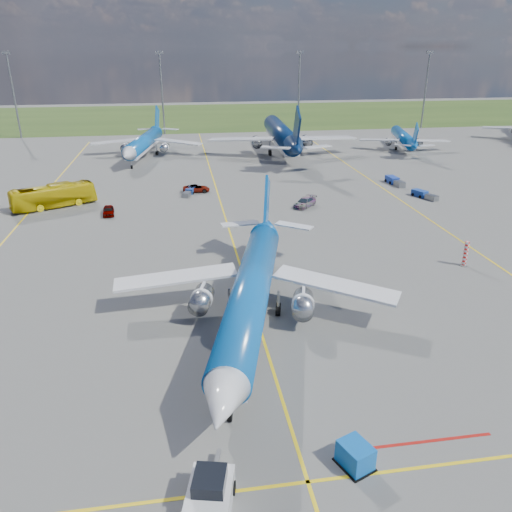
{
  "coord_description": "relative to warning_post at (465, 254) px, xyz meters",
  "views": [
    {
      "loc": [
        -6.43,
        -41.28,
        23.81
      ],
      "look_at": [
        0.82,
        5.23,
        4.0
      ],
      "focal_mm": 35.0,
      "sensor_mm": 36.0,
      "label": 1
    }
  ],
  "objects": [
    {
      "name": "ground",
      "position": [
        -26.0,
        -8.0,
        -1.5
      ],
      "size": [
        400.0,
        400.0,
        0.0
      ],
      "primitive_type": "plane",
      "color": "#545452",
      "rests_on": "ground"
    },
    {
      "name": "grass_strip",
      "position": [
        -26.0,
        142.0,
        -1.5
      ],
      "size": [
        400.0,
        80.0,
        0.01
      ],
      "primitive_type": "cube",
      "color": "#2D4719",
      "rests_on": "ground"
    },
    {
      "name": "taxiway_lines",
      "position": [
        -25.83,
        19.7,
        -1.49
      ],
      "size": [
        60.25,
        160.0,
        0.02
      ],
      "color": "yellow",
      "rests_on": "ground"
    },
    {
      "name": "floodlight_masts",
      "position": [
        -16.0,
        102.0,
        11.06
      ],
      "size": [
        202.2,
        0.5,
        22.7
      ],
      "color": "slate",
      "rests_on": "ground"
    },
    {
      "name": "warning_post",
      "position": [
        0.0,
        0.0,
        0.0
      ],
      "size": [
        0.5,
        0.5,
        3.0
      ],
      "primitive_type": "cylinder",
      "color": "red",
      "rests_on": "ground"
    },
    {
      "name": "bg_jet_nnw",
      "position": [
        -40.11,
        69.65,
        -1.5
      ],
      "size": [
        34.27,
        41.36,
        9.68
      ],
      "primitive_type": null,
      "rotation": [
        0.0,
        0.0,
        -0.18
      ],
      "color": "#0C55A8",
      "rests_on": "ground"
    },
    {
      "name": "bg_jet_n",
      "position": [
        -7.75,
        70.04,
        -1.5
      ],
      "size": [
        40.04,
        51.02,
        12.82
      ],
      "primitive_type": null,
      "rotation": [
        0.0,
        0.0,
        3.08
      ],
      "color": "#081D44",
      "rests_on": "ground"
    },
    {
      "name": "bg_jet_ne",
      "position": [
        23.6,
        70.21,
        -1.5
      ],
      "size": [
        30.13,
        35.46,
        8.04
      ],
      "primitive_type": null,
      "rotation": [
        0.0,
        0.0,
        2.9
      ],
      "color": "#0C55A8",
      "rests_on": "ground"
    },
    {
      "name": "main_airliner",
      "position": [
        -26.75,
        -9.77,
        -1.5
      ],
      "size": [
        37.78,
        44.21,
        9.96
      ],
      "primitive_type": null,
      "rotation": [
        0.0,
        0.0,
        -0.26
      ],
      "color": "#0C55A8",
      "rests_on": "ground"
    },
    {
      "name": "pushback_tug",
      "position": [
        -31.92,
        -29.2,
        -0.61
      ],
      "size": [
        3.41,
        6.62,
        2.2
      ],
      "rotation": [
        0.0,
        0.0,
        -0.23
      ],
      "color": "silver",
      "rests_on": "ground"
    },
    {
      "name": "uld_container",
      "position": [
        -22.85,
        -27.2,
        -0.7
      ],
      "size": [
        2.23,
        2.45,
        1.59
      ],
      "primitive_type": "cube",
      "rotation": [
        0.0,
        0.0,
        0.39
      ],
      "color": "blue",
      "rests_on": "ground"
    },
    {
      "name": "apron_bus",
      "position": [
        -52.53,
        31.69,
        0.31
      ],
      "size": [
        13.01,
        8.5,
        3.63
      ],
      "primitive_type": "imported",
      "rotation": [
        0.0,
        0.0,
        2.03
      ],
      "color": "gold",
      "rests_on": "ground"
    },
    {
      "name": "service_car_a",
      "position": [
        -43.53,
        26.19,
        -0.81
      ],
      "size": [
        1.98,
        4.16,
        1.37
      ],
      "primitive_type": "imported",
      "rotation": [
        0.0,
        0.0,
        0.09
      ],
      "color": "#999999",
      "rests_on": "ground"
    },
    {
      "name": "service_car_b",
      "position": [
        -29.65,
        37.17,
        -0.84
      ],
      "size": [
        4.78,
        2.27,
        1.32
      ],
      "primitive_type": "imported",
      "rotation": [
        0.0,
        0.0,
        1.59
      ],
      "color": "#999999",
      "rests_on": "ground"
    },
    {
      "name": "service_car_c",
      "position": [
        -12.81,
        25.7,
        -0.78
      ],
      "size": [
        4.86,
        4.99,
        1.44
      ],
      "primitive_type": "imported",
      "rotation": [
        0.0,
        0.0,
        -0.75
      ],
      "color": "#999999",
      "rests_on": "ground"
    },
    {
      "name": "baggage_tug_w",
      "position": [
        8.49,
        27.59,
        -0.98
      ],
      "size": [
        3.09,
        5.03,
        1.1
      ],
      "rotation": [
        0.0,
        0.0,
        0.4
      ],
      "color": "#193E9B",
      "rests_on": "ground"
    },
    {
      "name": "baggage_tug_c",
      "position": [
        -30.93,
        35.84,
        -1.04
      ],
      "size": [
        2.52,
        4.53,
        0.99
      ],
      "rotation": [
        0.0,
        0.0,
        -0.33
      ],
      "color": "navy",
      "rests_on": "ground"
    },
    {
      "name": "baggage_tug_e",
      "position": [
        7.26,
        36.91,
        -0.92
      ],
      "size": [
        1.86,
        5.6,
        1.24
      ],
      "rotation": [
        0.0,
        0.0,
        0.07
      ],
      "color": "#1B39A2",
      "rests_on": "ground"
    }
  ]
}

